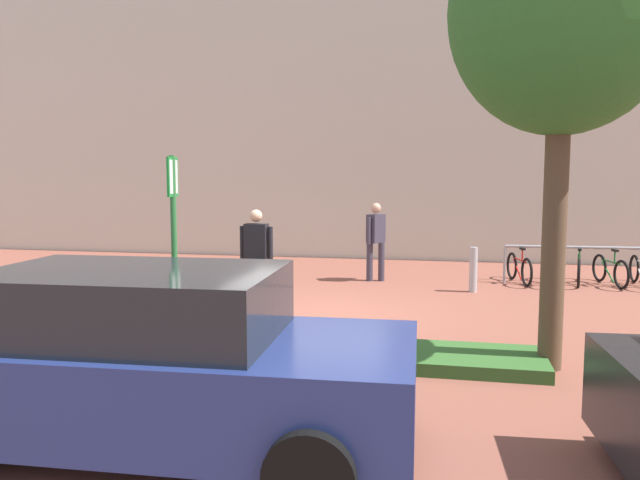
{
  "coord_description": "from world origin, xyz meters",
  "views": [
    {
      "loc": [
        2.17,
        -9.92,
        2.32
      ],
      "look_at": [
        -0.11,
        1.17,
        1.14
      ],
      "focal_mm": 34.98,
      "sensor_mm": 36.0,
      "label": 1
    }
  ],
  "objects_px": {
    "bike_at_sign": "(183,322)",
    "bike_rack_cluster": "(595,269)",
    "tree_sidewalk": "(563,12)",
    "person_suited_navy": "(256,251)",
    "person_suited_dark": "(376,237)",
    "car_navy_sedan": "(153,361)",
    "bollard_steel": "(473,270)",
    "parking_sign_post": "(174,224)"
  },
  "relations": [
    {
      "from": "bollard_steel",
      "to": "car_navy_sedan",
      "type": "height_order",
      "value": "car_navy_sedan"
    },
    {
      "from": "tree_sidewalk",
      "to": "bike_rack_cluster",
      "type": "distance_m",
      "value": 7.55
    },
    {
      "from": "parking_sign_post",
      "to": "bike_rack_cluster",
      "type": "height_order",
      "value": "parking_sign_post"
    },
    {
      "from": "parking_sign_post",
      "to": "bollard_steel",
      "type": "xyz_separation_m",
      "value": [
        4.06,
        5.01,
        -1.23
      ]
    },
    {
      "from": "bike_rack_cluster",
      "to": "car_navy_sedan",
      "type": "relative_size",
      "value": 0.86
    },
    {
      "from": "car_navy_sedan",
      "to": "person_suited_navy",
      "type": "bearing_deg",
      "value": 98.82
    },
    {
      "from": "bollard_steel",
      "to": "person_suited_navy",
      "type": "xyz_separation_m",
      "value": [
        -3.83,
        -2.13,
        0.53
      ]
    },
    {
      "from": "person_suited_navy",
      "to": "person_suited_dark",
      "type": "distance_m",
      "value": 3.52
    },
    {
      "from": "parking_sign_post",
      "to": "person_suited_dark",
      "type": "relative_size",
      "value": 1.5
    },
    {
      "from": "bike_at_sign",
      "to": "bollard_steel",
      "type": "height_order",
      "value": "bollard_steel"
    },
    {
      "from": "bike_rack_cluster",
      "to": "bollard_steel",
      "type": "bearing_deg",
      "value": -152.2
    },
    {
      "from": "tree_sidewalk",
      "to": "parking_sign_post",
      "type": "xyz_separation_m",
      "value": [
        -4.77,
        -0.11,
        -2.49
      ]
    },
    {
      "from": "bike_rack_cluster",
      "to": "person_suited_navy",
      "type": "height_order",
      "value": "person_suited_navy"
    },
    {
      "from": "bike_rack_cluster",
      "to": "bike_at_sign",
      "type": "bearing_deg",
      "value": -136.2
    },
    {
      "from": "person_suited_navy",
      "to": "car_navy_sedan",
      "type": "bearing_deg",
      "value": -81.18
    },
    {
      "from": "tree_sidewalk",
      "to": "person_suited_dark",
      "type": "bearing_deg",
      "value": 115.55
    },
    {
      "from": "tree_sidewalk",
      "to": "bollard_steel",
      "type": "relative_size",
      "value": 6.25
    },
    {
      "from": "tree_sidewalk",
      "to": "person_suited_navy",
      "type": "height_order",
      "value": "tree_sidewalk"
    },
    {
      "from": "person_suited_navy",
      "to": "parking_sign_post",
      "type": "bearing_deg",
      "value": -94.46
    },
    {
      "from": "bike_rack_cluster",
      "to": "car_navy_sedan",
      "type": "distance_m",
      "value": 10.76
    },
    {
      "from": "tree_sidewalk",
      "to": "car_navy_sedan",
      "type": "bearing_deg",
      "value": -140.63
    },
    {
      "from": "person_suited_navy",
      "to": "car_navy_sedan",
      "type": "xyz_separation_m",
      "value": [
        0.9,
        -5.77,
        -0.23
      ]
    },
    {
      "from": "bike_rack_cluster",
      "to": "person_suited_dark",
      "type": "distance_m",
      "value": 4.68
    },
    {
      "from": "bike_at_sign",
      "to": "tree_sidewalk",
      "type": "bearing_deg",
      "value": 0.35
    },
    {
      "from": "bike_at_sign",
      "to": "car_navy_sedan",
      "type": "distance_m",
      "value": 3.18
    },
    {
      "from": "bollard_steel",
      "to": "person_suited_navy",
      "type": "relative_size",
      "value": 0.52
    },
    {
      "from": "parking_sign_post",
      "to": "person_suited_dark",
      "type": "bearing_deg",
      "value": 71.38
    },
    {
      "from": "person_suited_navy",
      "to": "bike_at_sign",
      "type": "bearing_deg",
      "value": -93.18
    },
    {
      "from": "bike_rack_cluster",
      "to": "tree_sidewalk",
      "type": "bearing_deg",
      "value": -106.39
    },
    {
      "from": "person_suited_navy",
      "to": "person_suited_dark",
      "type": "height_order",
      "value": "same"
    },
    {
      "from": "parking_sign_post",
      "to": "car_navy_sedan",
      "type": "relative_size",
      "value": 0.59
    },
    {
      "from": "tree_sidewalk",
      "to": "bike_at_sign",
      "type": "distance_m",
      "value": 6.06
    },
    {
      "from": "parking_sign_post",
      "to": "tree_sidewalk",
      "type": "bearing_deg",
      "value": 1.35
    },
    {
      "from": "bike_at_sign",
      "to": "person_suited_navy",
      "type": "height_order",
      "value": "person_suited_navy"
    },
    {
      "from": "person_suited_dark",
      "to": "bollard_steel",
      "type": "bearing_deg",
      "value": -23.93
    },
    {
      "from": "parking_sign_post",
      "to": "bollard_steel",
      "type": "height_order",
      "value": "parking_sign_post"
    },
    {
      "from": "bollard_steel",
      "to": "person_suited_dark",
      "type": "relative_size",
      "value": 0.52
    },
    {
      "from": "bike_at_sign",
      "to": "bike_rack_cluster",
      "type": "relative_size",
      "value": 0.44
    },
    {
      "from": "person_suited_navy",
      "to": "person_suited_dark",
      "type": "bearing_deg",
      "value": 59.81
    },
    {
      "from": "parking_sign_post",
      "to": "bike_rack_cluster",
      "type": "bearing_deg",
      "value": 43.89
    },
    {
      "from": "tree_sidewalk",
      "to": "parking_sign_post",
      "type": "relative_size",
      "value": 2.18
    },
    {
      "from": "bike_rack_cluster",
      "to": "bollard_steel",
      "type": "relative_size",
      "value": 4.17
    }
  ]
}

